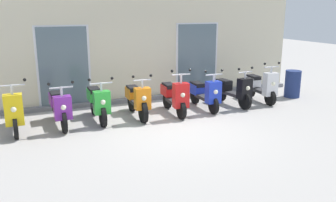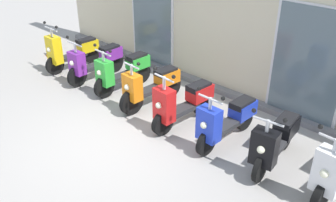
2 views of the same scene
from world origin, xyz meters
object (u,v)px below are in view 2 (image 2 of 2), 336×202
scooter_yellow (71,51)px  scooter_black (276,140)px  scooter_blue (227,119)px  traffic_cone (51,47)px  scooter_red (183,103)px  scooter_green (123,71)px  scooter_purple (96,61)px  scooter_orange (151,86)px

scooter_yellow → scooter_black: size_ratio=1.03×
scooter_blue → scooter_black: scooter_blue is taller
traffic_cone → scooter_blue: bearing=-0.9°
scooter_red → scooter_green: bearing=174.3°
scooter_red → scooter_blue: size_ratio=0.97×
scooter_purple → scooter_orange: size_ratio=1.02×
scooter_purple → scooter_black: size_ratio=1.07×
scooter_yellow → traffic_cone: 1.27m
scooter_blue → scooter_black: 0.95m
scooter_orange → scooter_black: 2.89m
scooter_green → scooter_orange: scooter_orange is taller
scooter_blue → scooter_purple: bearing=179.4°
scooter_black → scooter_purple: bearing=179.7°
scooter_yellow → traffic_cone: scooter_yellow is taller
scooter_yellow → scooter_red: (3.91, -0.09, -0.02)m
scooter_yellow → scooter_purple: (0.98, 0.04, -0.02)m
scooter_green → scooter_red: 2.01m
scooter_green → scooter_blue: 2.95m
scooter_orange → scooter_blue: scooter_blue is taller
scooter_green → scooter_red: scooter_red is taller
scooter_green → traffic_cone: (-3.15, -0.01, -0.21)m
scooter_blue → traffic_cone: (-6.11, 0.10, -0.20)m
scooter_blue → traffic_cone: 6.11m
scooter_green → scooter_blue: scooter_blue is taller
scooter_orange → scooter_blue: 1.95m
scooter_purple → scooter_green: scooter_green is taller
scooter_black → scooter_green: bearing=178.7°
scooter_blue → traffic_cone: bearing=179.1°
scooter_orange → scooter_red: bearing=-7.6°
scooter_yellow → scooter_orange: (2.92, 0.04, -0.04)m
scooter_purple → scooter_red: 2.93m
scooter_purple → traffic_cone: (-2.22, 0.06, -0.22)m
scooter_purple → scooter_green: bearing=3.8°
scooter_purple → scooter_orange: (1.94, -0.01, -0.02)m
scooter_purple → scooter_yellow: bearing=-177.4°
scooter_purple → scooter_red: size_ratio=1.07×
scooter_green → scooter_red: bearing=-5.7°
scooter_purple → scooter_blue: scooter_blue is taller
scooter_orange → scooter_blue: size_ratio=1.02×
traffic_cone → scooter_green: bearing=0.1°
scooter_red → scooter_blue: scooter_red is taller
scooter_orange → traffic_cone: size_ratio=3.13×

